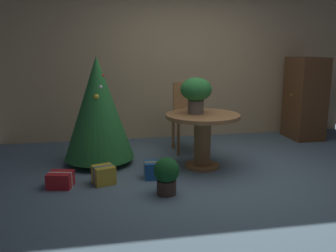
{
  "coord_description": "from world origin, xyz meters",
  "views": [
    {
      "loc": [
        -1.43,
        -4.12,
        1.57
      ],
      "look_at": [
        -0.61,
        0.13,
        0.64
      ],
      "focal_mm": 40.55,
      "sensor_mm": 36.0,
      "label": 1
    }
  ],
  "objects_px": {
    "wooden_chair_far": "(187,113)",
    "holiday_tree": "(98,108)",
    "gift_box_gold": "(104,175)",
    "potted_plant": "(167,174)",
    "gift_box_blue": "(154,170)",
    "flower_vase": "(196,91)",
    "gift_box_red": "(60,180)",
    "round_dining_table": "(202,130)",
    "wooden_cabinet": "(305,98)"
  },
  "relations": [
    {
      "from": "wooden_chair_far",
      "to": "gift_box_gold",
      "type": "bearing_deg",
      "value": -136.49
    },
    {
      "from": "wooden_chair_far",
      "to": "potted_plant",
      "type": "height_order",
      "value": "wooden_chair_far"
    },
    {
      "from": "flower_vase",
      "to": "wooden_chair_far",
      "type": "height_order",
      "value": "flower_vase"
    },
    {
      "from": "flower_vase",
      "to": "wooden_chair_far",
      "type": "distance_m",
      "value": 0.9
    },
    {
      "from": "potted_plant",
      "to": "gift_box_red",
      "type": "bearing_deg",
      "value": 159.19
    },
    {
      "from": "wooden_chair_far",
      "to": "gift_box_red",
      "type": "height_order",
      "value": "wooden_chair_far"
    },
    {
      "from": "wooden_chair_far",
      "to": "holiday_tree",
      "type": "distance_m",
      "value": 1.38
    },
    {
      "from": "holiday_tree",
      "to": "flower_vase",
      "type": "bearing_deg",
      "value": -16.31
    },
    {
      "from": "holiday_tree",
      "to": "gift_box_red",
      "type": "xyz_separation_m",
      "value": [
        -0.45,
        -0.8,
        -0.67
      ]
    },
    {
      "from": "round_dining_table",
      "to": "wooden_cabinet",
      "type": "height_order",
      "value": "wooden_cabinet"
    },
    {
      "from": "round_dining_table",
      "to": "holiday_tree",
      "type": "relative_size",
      "value": 0.66
    },
    {
      "from": "gift_box_red",
      "to": "gift_box_blue",
      "type": "height_order",
      "value": "gift_box_blue"
    },
    {
      "from": "round_dining_table",
      "to": "gift_box_blue",
      "type": "bearing_deg",
      "value": -157.77
    },
    {
      "from": "gift_box_gold",
      "to": "wooden_cabinet",
      "type": "relative_size",
      "value": 0.21
    },
    {
      "from": "wooden_cabinet",
      "to": "gift_box_red",
      "type": "bearing_deg",
      "value": -157.67
    },
    {
      "from": "round_dining_table",
      "to": "potted_plant",
      "type": "distance_m",
      "value": 1.06
    },
    {
      "from": "holiday_tree",
      "to": "gift_box_red",
      "type": "height_order",
      "value": "holiday_tree"
    },
    {
      "from": "gift_box_blue",
      "to": "potted_plant",
      "type": "height_order",
      "value": "potted_plant"
    },
    {
      "from": "holiday_tree",
      "to": "wooden_cabinet",
      "type": "bearing_deg",
      "value": 13.03
    },
    {
      "from": "gift_box_gold",
      "to": "gift_box_blue",
      "type": "height_order",
      "value": "gift_box_gold"
    },
    {
      "from": "gift_box_gold",
      "to": "round_dining_table",
      "type": "bearing_deg",
      "value": 15.61
    },
    {
      "from": "round_dining_table",
      "to": "wooden_chair_far",
      "type": "distance_m",
      "value": 0.86
    },
    {
      "from": "wooden_cabinet",
      "to": "flower_vase",
      "type": "bearing_deg",
      "value": -152.45
    },
    {
      "from": "flower_vase",
      "to": "holiday_tree",
      "type": "distance_m",
      "value": 1.3
    },
    {
      "from": "wooden_cabinet",
      "to": "potted_plant",
      "type": "bearing_deg",
      "value": -143.69
    },
    {
      "from": "wooden_chair_far",
      "to": "holiday_tree",
      "type": "xyz_separation_m",
      "value": [
        -1.3,
        -0.43,
        0.19
      ]
    },
    {
      "from": "gift_box_gold",
      "to": "wooden_cabinet",
      "type": "xyz_separation_m",
      "value": [
        3.41,
        1.57,
        0.58
      ]
    },
    {
      "from": "flower_vase",
      "to": "gift_box_blue",
      "type": "xyz_separation_m",
      "value": [
        -0.6,
        -0.34,
        -0.89
      ]
    },
    {
      "from": "round_dining_table",
      "to": "gift_box_blue",
      "type": "height_order",
      "value": "round_dining_table"
    },
    {
      "from": "gift_box_blue",
      "to": "potted_plant",
      "type": "bearing_deg",
      "value": -84.57
    },
    {
      "from": "wooden_cabinet",
      "to": "potted_plant",
      "type": "height_order",
      "value": "wooden_cabinet"
    },
    {
      "from": "potted_plant",
      "to": "holiday_tree",
      "type": "bearing_deg",
      "value": 118.9
    },
    {
      "from": "flower_vase",
      "to": "holiday_tree",
      "type": "height_order",
      "value": "holiday_tree"
    },
    {
      "from": "gift_box_gold",
      "to": "gift_box_blue",
      "type": "bearing_deg",
      "value": 7.63
    },
    {
      "from": "round_dining_table",
      "to": "flower_vase",
      "type": "height_order",
      "value": "flower_vase"
    },
    {
      "from": "gift_box_red",
      "to": "holiday_tree",
      "type": "bearing_deg",
      "value": 60.64
    },
    {
      "from": "flower_vase",
      "to": "wooden_chair_far",
      "type": "xyz_separation_m",
      "value": [
        0.08,
        0.79,
        -0.42
      ]
    },
    {
      "from": "gift_box_gold",
      "to": "potted_plant",
      "type": "distance_m",
      "value": 0.8
    },
    {
      "from": "wooden_chair_far",
      "to": "wooden_cabinet",
      "type": "relative_size",
      "value": 0.75
    },
    {
      "from": "flower_vase",
      "to": "gift_box_gold",
      "type": "height_order",
      "value": "flower_vase"
    },
    {
      "from": "gift_box_gold",
      "to": "wooden_chair_far",
      "type": "bearing_deg",
      "value": 43.51
    },
    {
      "from": "flower_vase",
      "to": "potted_plant",
      "type": "height_order",
      "value": "flower_vase"
    },
    {
      "from": "holiday_tree",
      "to": "round_dining_table",
      "type": "bearing_deg",
      "value": -17.85
    },
    {
      "from": "flower_vase",
      "to": "gift_box_gold",
      "type": "xyz_separation_m",
      "value": [
        -1.2,
        -0.42,
        -0.88
      ]
    },
    {
      "from": "gift_box_red",
      "to": "wooden_cabinet",
      "type": "distance_m",
      "value": 4.24
    },
    {
      "from": "wooden_chair_far",
      "to": "gift_box_red",
      "type": "bearing_deg",
      "value": -144.85
    },
    {
      "from": "round_dining_table",
      "to": "wooden_chair_far",
      "type": "xyz_separation_m",
      "value": [
        0.0,
        0.85,
        0.07
      ]
    },
    {
      "from": "wooden_chair_far",
      "to": "flower_vase",
      "type": "bearing_deg",
      "value": -95.58
    },
    {
      "from": "gift_box_blue",
      "to": "gift_box_gold",
      "type": "bearing_deg",
      "value": -172.37
    },
    {
      "from": "wooden_chair_far",
      "to": "gift_box_red",
      "type": "xyz_separation_m",
      "value": [
        -1.75,
        -1.23,
        -0.48
      ]
    }
  ]
}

